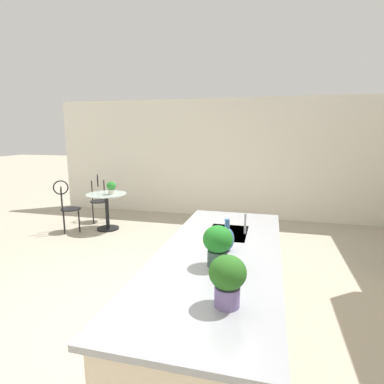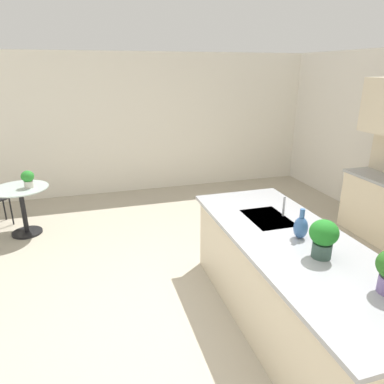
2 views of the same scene
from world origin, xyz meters
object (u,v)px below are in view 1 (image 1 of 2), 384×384
(bistro_table, at_px, (107,208))
(potted_plant_counter_far, at_px, (228,278))
(potted_plant_counter_near, at_px, (218,243))
(chair_near_window, at_px, (99,196))
(potted_plant_on_table, at_px, (111,187))
(chair_by_island, at_px, (67,204))
(vase_on_counter, at_px, (227,238))

(bistro_table, relative_size, potted_plant_counter_far, 2.50)
(potted_plant_counter_near, bearing_deg, potted_plant_counter_far, 15.42)
(chair_near_window, relative_size, potted_plant_counter_near, 3.17)
(potted_plant_on_table, bearing_deg, potted_plant_counter_far, 36.88)
(chair_by_island, xyz_separation_m, potted_plant_counter_near, (2.90, 3.48, 0.54))
(potted_plant_counter_near, height_order, potted_plant_counter_far, potted_plant_counter_near)
(bistro_table, distance_m, potted_plant_on_table, 0.46)
(chair_near_window, bearing_deg, vase_on_counter, 44.27)
(potted_plant_on_table, relative_size, vase_on_counter, 0.89)
(potted_plant_on_table, height_order, vase_on_counter, vase_on_counter)
(chair_near_window, distance_m, chair_by_island, 0.87)
(chair_by_island, bearing_deg, potted_plant_on_table, 110.41)
(potted_plant_counter_far, xyz_separation_m, vase_on_counter, (-0.90, -0.13, -0.07))
(bistro_table, xyz_separation_m, chair_by_island, (0.33, -0.68, 0.13))
(bistro_table, distance_m, vase_on_counter, 4.08)
(bistro_table, bearing_deg, vase_on_counter, 44.40)
(bistro_table, height_order, vase_on_counter, vase_on_counter)
(potted_plant_counter_near, relative_size, potted_plant_counter_far, 1.03)
(bistro_table, bearing_deg, potted_plant_counter_near, 40.89)
(potted_plant_counter_near, bearing_deg, chair_by_island, -129.84)
(bistro_table, height_order, potted_plant_on_table, potted_plant_on_table)
(potted_plant_on_table, distance_m, potted_plant_counter_near, 4.17)
(bistro_table, distance_m, potted_plant_counter_far, 4.85)
(bistro_table, relative_size, chair_near_window, 0.77)
(potted_plant_on_table, relative_size, potted_plant_counter_near, 0.78)
(chair_by_island, bearing_deg, bistro_table, 116.27)
(bistro_table, distance_m, potted_plant_counter_near, 4.33)
(potted_plant_counter_near, bearing_deg, potted_plant_on_table, -140.25)
(chair_near_window, height_order, potted_plant_on_table, chair_near_window)
(chair_by_island, distance_m, vase_on_counter, 4.36)
(potted_plant_on_table, bearing_deg, chair_near_window, -131.07)
(chair_near_window, height_order, chair_by_island, same)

